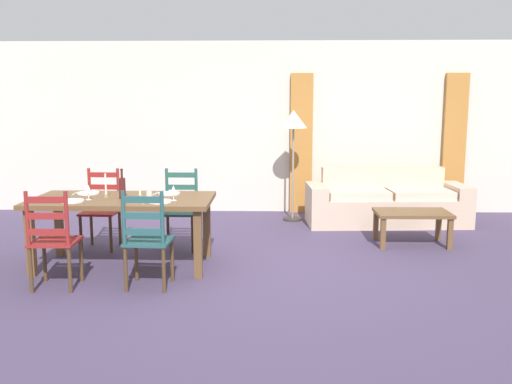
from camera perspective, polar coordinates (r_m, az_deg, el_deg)
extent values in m
cube|color=#463A57|center=(5.86, -0.42, -8.24)|extent=(9.60, 9.60, 0.02)
cube|color=beige|center=(8.90, 0.32, 6.67)|extent=(9.60, 0.16, 2.70)
cube|color=#B57533|center=(8.78, 4.70, 4.97)|extent=(0.35, 0.08, 2.20)
cube|color=#B57533|center=(9.23, 19.80, 4.67)|extent=(0.35, 0.08, 2.20)
cube|color=brown|center=(6.02, -13.64, -0.83)|extent=(1.90, 0.96, 0.05)
cube|color=brown|center=(6.03, -22.29, -4.89)|extent=(0.08, 0.08, 0.70)
cube|color=brown|center=(5.57, -6.02, -5.38)|extent=(0.08, 0.08, 0.70)
cube|color=brown|center=(6.72, -19.69, -3.34)|extent=(0.08, 0.08, 0.70)
cube|color=brown|center=(6.30, -5.11, -3.63)|extent=(0.08, 0.08, 0.70)
cube|color=maroon|center=(5.58, -20.04, -4.84)|extent=(0.43, 0.41, 0.03)
cylinder|color=#4C341E|center=(5.86, -21.02, -6.57)|extent=(0.04, 0.04, 0.43)
cylinder|color=#4C341E|center=(5.74, -17.64, -6.71)|extent=(0.04, 0.04, 0.43)
cylinder|color=#4C341E|center=(5.55, -22.27, -7.51)|extent=(0.04, 0.04, 0.43)
cylinder|color=#4C341E|center=(5.43, -18.71, -7.68)|extent=(0.04, 0.04, 0.43)
cylinder|color=maroon|center=(5.44, -22.58, -2.52)|extent=(0.04, 0.04, 0.50)
cylinder|color=maroon|center=(5.31, -18.99, -2.58)|extent=(0.04, 0.04, 0.50)
cube|color=maroon|center=(5.40, -20.73, -3.90)|extent=(0.38, 0.04, 0.06)
cube|color=maroon|center=(5.37, -20.82, -2.34)|extent=(0.38, 0.04, 0.06)
cube|color=maroon|center=(5.34, -20.91, -0.77)|extent=(0.38, 0.04, 0.06)
cube|color=#235050|center=(5.35, -11.02, -5.02)|extent=(0.44, 0.42, 0.03)
cylinder|color=#4C341E|center=(5.62, -12.27, -6.81)|extent=(0.04, 0.04, 0.43)
cylinder|color=#4C341E|center=(5.53, -8.67, -6.97)|extent=(0.04, 0.04, 0.43)
cylinder|color=#4C341E|center=(5.31, -13.33, -7.80)|extent=(0.04, 0.04, 0.43)
cylinder|color=#4C341E|center=(5.21, -9.52, -8.00)|extent=(0.04, 0.04, 0.43)
cylinder|color=#235050|center=(5.19, -13.53, -2.60)|extent=(0.04, 0.04, 0.50)
cylinder|color=#235050|center=(5.09, -9.67, -2.70)|extent=(0.04, 0.04, 0.50)
cube|color=#235050|center=(5.16, -11.57, -4.06)|extent=(0.38, 0.04, 0.06)
cube|color=#235050|center=(5.13, -11.62, -2.43)|extent=(0.38, 0.04, 0.06)
cube|color=#235050|center=(5.11, -11.68, -0.78)|extent=(0.38, 0.04, 0.06)
cube|color=maroon|center=(6.87, -15.83, -2.04)|extent=(0.44, 0.42, 0.03)
cylinder|color=#4C341E|center=(6.70, -14.79, -4.29)|extent=(0.04, 0.04, 0.43)
cylinder|color=#4C341E|center=(6.83, -17.65, -4.18)|extent=(0.04, 0.04, 0.43)
cylinder|color=#4C341E|center=(7.02, -13.89, -3.65)|extent=(0.04, 0.04, 0.43)
cylinder|color=#4C341E|center=(7.14, -16.65, -3.56)|extent=(0.04, 0.04, 0.43)
cylinder|color=maroon|center=(6.93, -14.05, 0.32)|extent=(0.04, 0.04, 0.50)
cylinder|color=maroon|center=(7.05, -16.84, 0.35)|extent=(0.04, 0.04, 0.50)
cube|color=maroon|center=(7.00, -15.41, -0.71)|extent=(0.38, 0.04, 0.06)
cube|color=maroon|center=(6.98, -15.46, 0.50)|extent=(0.38, 0.04, 0.06)
cube|color=maroon|center=(6.96, -15.52, 1.72)|extent=(0.38, 0.04, 0.06)
cube|color=#255247|center=(6.66, -7.91, -2.13)|extent=(0.43, 0.41, 0.03)
cylinder|color=#4C341E|center=(6.52, -6.57, -4.43)|extent=(0.04, 0.04, 0.43)
cylinder|color=#4C341E|center=(6.58, -9.67, -4.36)|extent=(0.04, 0.04, 0.43)
cylinder|color=#4C341E|center=(6.84, -6.13, -3.76)|extent=(0.04, 0.04, 0.43)
cylinder|color=#4C341E|center=(6.90, -9.09, -3.70)|extent=(0.04, 0.04, 0.43)
cylinder|color=#255247|center=(6.75, -6.20, 0.32)|extent=(0.04, 0.04, 0.50)
cylinder|color=#255247|center=(6.81, -9.20, 0.34)|extent=(0.04, 0.04, 0.50)
cube|color=#255247|center=(6.80, -7.68, -0.75)|extent=(0.38, 0.03, 0.06)
cube|color=#255247|center=(6.78, -7.71, 0.50)|extent=(0.38, 0.03, 0.06)
cube|color=#255247|center=(6.75, -7.74, 1.75)|extent=(0.38, 0.03, 0.06)
cylinder|color=white|center=(5.92, -18.49, -0.89)|extent=(0.24, 0.24, 0.02)
cube|color=silver|center=(5.98, -19.84, -0.93)|extent=(0.03, 0.17, 0.01)
cylinder|color=white|center=(5.68, -9.92, -0.97)|extent=(0.24, 0.24, 0.02)
cube|color=silver|center=(5.71, -11.39, -1.01)|extent=(0.02, 0.17, 0.01)
cylinder|color=white|center=(6.39, -16.96, -0.10)|extent=(0.24, 0.24, 0.02)
cube|color=silver|center=(6.44, -18.23, -0.14)|extent=(0.03, 0.17, 0.01)
cylinder|color=white|center=(6.16, -9.00, -0.14)|extent=(0.24, 0.24, 0.02)
cube|color=silver|center=(6.19, -10.36, -0.19)|extent=(0.03, 0.17, 0.01)
cylinder|color=#471919|center=(5.96, -13.66, 0.38)|extent=(0.07, 0.07, 0.22)
cylinder|color=#471919|center=(5.94, -13.72, 1.81)|extent=(0.02, 0.02, 0.08)
cylinder|color=black|center=(5.93, -13.74, 2.27)|extent=(0.03, 0.03, 0.02)
cylinder|color=white|center=(6.00, -16.91, -0.74)|extent=(0.06, 0.06, 0.01)
cylinder|color=white|center=(5.99, -16.92, -0.39)|extent=(0.01, 0.01, 0.07)
cone|color=white|center=(5.98, -16.96, 0.35)|extent=(0.06, 0.06, 0.08)
cylinder|color=white|center=(5.75, -8.51, -0.86)|extent=(0.06, 0.06, 0.01)
cylinder|color=white|center=(5.74, -8.52, -0.48)|extent=(0.01, 0.01, 0.07)
cone|color=white|center=(5.73, -8.53, 0.28)|extent=(0.06, 0.06, 0.08)
cylinder|color=beige|center=(5.99, -11.00, -0.11)|extent=(0.07, 0.07, 0.09)
cylinder|color=#998C66|center=(6.09, -15.24, -0.36)|extent=(0.05, 0.05, 0.04)
cylinder|color=white|center=(6.07, -15.29, 0.83)|extent=(0.02, 0.02, 0.22)
cylinder|color=#998C66|center=(5.93, -11.89, -0.48)|extent=(0.05, 0.05, 0.04)
cylinder|color=white|center=(5.91, -11.92, 0.41)|extent=(0.02, 0.02, 0.15)
cube|color=#CCAF95|center=(8.21, 13.34, -1.90)|extent=(1.84, 0.90, 0.40)
cube|color=#CCAF95|center=(8.46, 12.87, -0.17)|extent=(1.81, 0.30, 0.80)
cube|color=#CCAF95|center=(8.51, 20.01, -1.20)|extent=(0.29, 0.81, 0.58)
cube|color=#CCAF95|center=(7.99, 6.27, -1.34)|extent=(0.29, 0.81, 0.58)
cube|color=beige|center=(8.24, 16.52, -0.14)|extent=(0.89, 0.69, 0.12)
cube|color=beige|center=(8.01, 10.39, -0.18)|extent=(0.89, 0.69, 0.12)
cube|color=brown|center=(7.09, 15.87, -2.10)|extent=(0.90, 0.56, 0.04)
cube|color=brown|center=(6.82, 12.99, -4.22)|extent=(0.06, 0.06, 0.38)
cube|color=brown|center=(7.02, 19.42, -4.13)|extent=(0.06, 0.06, 0.38)
cube|color=brown|center=(7.26, 12.28, -3.38)|extent=(0.06, 0.06, 0.38)
cube|color=brown|center=(7.45, 18.35, -3.32)|extent=(0.06, 0.06, 0.38)
cylinder|color=#332D28|center=(8.32, 3.79, -2.81)|extent=(0.28, 0.28, 0.03)
cylinder|color=gray|center=(8.21, 3.84, 1.91)|extent=(0.03, 0.03, 1.35)
cone|color=beige|center=(8.14, 3.90, 7.54)|extent=(0.40, 0.40, 0.26)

